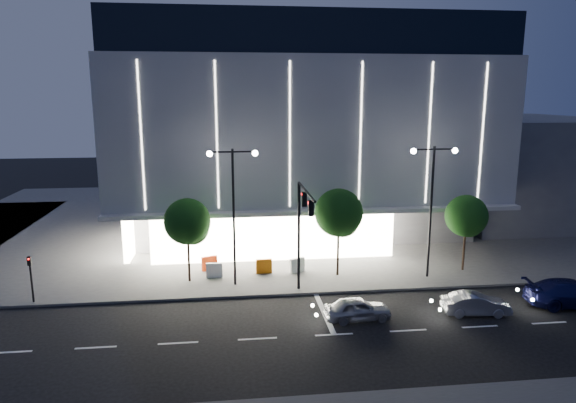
# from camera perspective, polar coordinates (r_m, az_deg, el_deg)

# --- Properties ---
(ground) EXTENTS (160.00, 160.00, 0.00)m
(ground) POSITION_cam_1_polar(r_m,az_deg,el_deg) (28.74, 0.50, -13.46)
(ground) COLOR black
(ground) RESTS_ON ground
(sidewalk_museum) EXTENTS (70.00, 40.00, 0.15)m
(sidewalk_museum) POSITION_cam_1_polar(r_m,az_deg,el_deg) (51.92, 2.65, -1.81)
(sidewalk_museum) COLOR #474747
(sidewalk_museum) RESTS_ON ground
(museum) EXTENTS (30.00, 25.80, 18.00)m
(museum) POSITION_cam_1_polar(r_m,az_deg,el_deg) (48.59, 0.71, 8.26)
(museum) COLOR #4C4C51
(museum) RESTS_ON ground
(annex_building) EXTENTS (16.00, 20.00, 10.00)m
(annex_building) POSITION_cam_1_polar(r_m,az_deg,el_deg) (58.21, 23.60, 3.63)
(annex_building) COLOR #4C4C51
(annex_building) RESTS_ON ground
(traffic_mast) EXTENTS (0.33, 5.89, 7.07)m
(traffic_mast) POSITION_cam_1_polar(r_m,az_deg,el_deg) (30.31, 1.60, -2.02)
(traffic_mast) COLOR black
(traffic_mast) RESTS_ON ground
(street_lamp_west) EXTENTS (3.16, 0.36, 9.00)m
(street_lamp_west) POSITION_cam_1_polar(r_m,az_deg,el_deg) (32.41, -6.09, 0.51)
(street_lamp_west) COLOR black
(street_lamp_west) RESTS_ON ground
(street_lamp_east) EXTENTS (3.16, 0.36, 9.00)m
(street_lamp_east) POSITION_cam_1_polar(r_m,az_deg,el_deg) (35.02, 15.70, 0.98)
(street_lamp_east) COLOR black
(street_lamp_east) RESTS_ON ground
(ped_signal_far) EXTENTS (0.22, 0.24, 3.00)m
(ped_signal_far) POSITION_cam_1_polar(r_m,az_deg,el_deg) (34.09, -26.67, -7.23)
(ped_signal_far) COLOR black
(ped_signal_far) RESTS_ON ground
(tree_left) EXTENTS (3.02, 3.02, 5.72)m
(tree_left) POSITION_cam_1_polar(r_m,az_deg,el_deg) (33.93, -11.07, -2.47)
(tree_left) COLOR black
(tree_left) RESTS_ON ground
(tree_mid) EXTENTS (3.25, 3.25, 6.15)m
(tree_mid) POSITION_cam_1_polar(r_m,az_deg,el_deg) (34.53, 5.69, -1.54)
(tree_mid) COLOR black
(tree_mid) RESTS_ON ground
(tree_right) EXTENTS (2.91, 2.91, 5.51)m
(tree_right) POSITION_cam_1_polar(r_m,az_deg,el_deg) (37.58, 19.21, -1.76)
(tree_right) COLOR black
(tree_right) RESTS_ON ground
(car_lead) EXTENTS (3.80, 1.73, 1.27)m
(car_lead) POSITION_cam_1_polar(r_m,az_deg,el_deg) (29.26, 7.74, -11.74)
(car_lead) COLOR #9EA0A5
(car_lead) RESTS_ON ground
(car_second) EXTENTS (3.87, 1.68, 1.24)m
(car_second) POSITION_cam_1_polar(r_m,az_deg,el_deg) (31.51, 20.13, -10.65)
(car_second) COLOR #A2A4AA
(car_second) RESTS_ON ground
(car_third) EXTENTS (5.60, 2.80, 1.56)m
(car_third) POSITION_cam_1_polar(r_m,az_deg,el_deg) (34.98, 29.05, -8.92)
(car_third) COLOR #14174E
(car_third) RESTS_ON ground
(barrier_a) EXTENTS (1.12, 0.61, 1.00)m
(barrier_a) POSITION_cam_1_polar(r_m,az_deg,el_deg) (36.70, -8.72, -6.80)
(barrier_a) COLOR red
(barrier_a) RESTS_ON sidewalk_museum
(barrier_b) EXTENTS (1.10, 0.26, 1.00)m
(barrier_b) POSITION_cam_1_polar(r_m,az_deg,el_deg) (35.26, -8.18, -7.56)
(barrier_b) COLOR white
(barrier_b) RESTS_ON sidewalk_museum
(barrier_c) EXTENTS (1.11, 0.30, 1.00)m
(barrier_c) POSITION_cam_1_polar(r_m,az_deg,el_deg) (35.71, -2.69, -7.20)
(barrier_c) COLOR orange
(barrier_c) RESTS_ON sidewalk_museum
(barrier_d) EXTENTS (1.10, 0.69, 1.00)m
(barrier_d) POSITION_cam_1_polar(r_m,az_deg,el_deg) (35.91, 1.02, -7.08)
(barrier_d) COLOR white
(barrier_d) RESTS_ON sidewalk_museum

